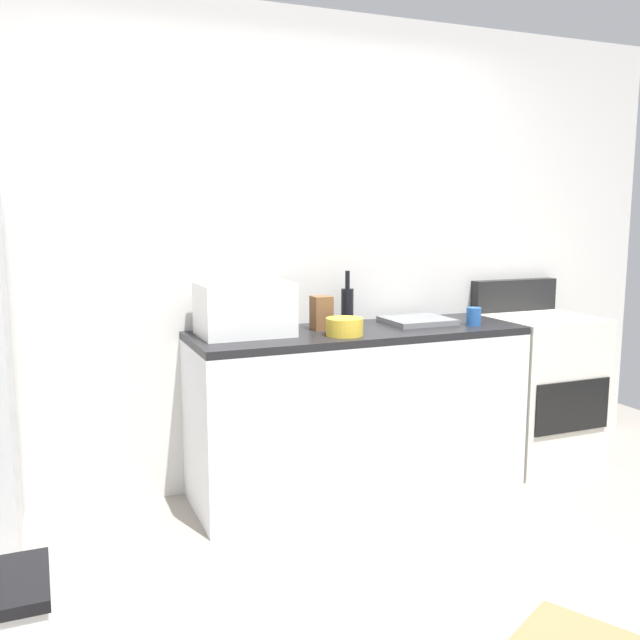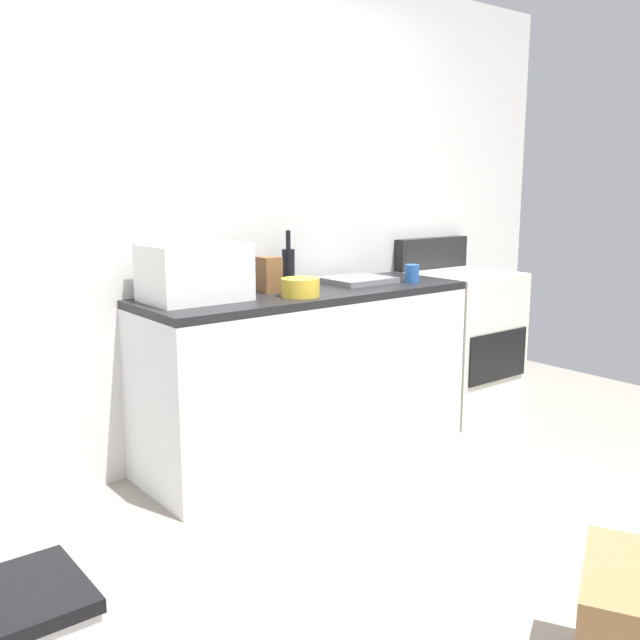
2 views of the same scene
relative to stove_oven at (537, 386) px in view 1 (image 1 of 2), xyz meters
The scene contains 10 objects.
ground_plane 1.99m from the stove_oven, 141.59° to the right, with size 6.00×6.00×0.00m, color gray.
wall_back 1.77m from the stove_oven, 167.22° to the left, with size 5.00×0.10×2.60m, color silver.
kitchen_counter 1.22m from the stove_oven, behind, with size 1.80×0.60×0.90m.
stove_oven is the anchor object (origin of this frame).
microwave 1.92m from the stove_oven, behind, with size 0.46×0.34×0.27m, color white.
sink_basin 0.94m from the stove_oven, behind, with size 0.36×0.32×0.03m, color slate.
wine_bottle 1.33m from the stove_oven, behind, with size 0.07×0.07×0.30m.
coffee_mug 0.76m from the stove_oven, 167.11° to the right, with size 0.08×0.08×0.10m, color #2659A5.
knife_block 1.50m from the stove_oven, behind, with size 0.10×0.10×0.18m, color brown.
mixing_bowl 1.46m from the stove_oven, behind, with size 0.19×0.19×0.09m, color gold.
Camera 1 is at (-1.28, -2.08, 1.52)m, focal length 38.66 mm.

